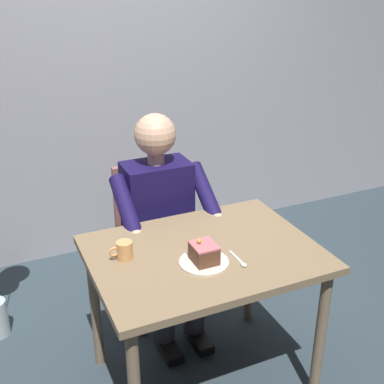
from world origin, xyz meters
name	(u,v)px	position (x,y,z in m)	size (l,w,h in m)	color
ground_plane	(202,377)	(0.00, 0.00, 0.00)	(14.00, 14.00, 0.00)	#303E46
cafe_rear_panel	(102,37)	(0.00, -1.56, 1.50)	(6.40, 0.12, 3.00)	#9FA0A6
dining_table	(204,268)	(0.00, 0.00, 0.65)	(1.01, 0.76, 0.75)	#856D4E
chair	(153,234)	(0.00, -0.69, 0.48)	(0.42, 0.42, 0.88)	#975B56
seated_person	(163,222)	(0.00, -0.52, 0.64)	(0.53, 0.58, 1.23)	#171041
dessert_plate	(204,262)	(0.04, 0.09, 0.75)	(0.22, 0.22, 0.01)	silver
cake_slice	(204,253)	(0.04, 0.09, 0.80)	(0.10, 0.12, 0.10)	brown
coffee_cup	(124,250)	(0.34, -0.08, 0.79)	(0.11, 0.07, 0.08)	#E39F5E
dessert_spoon	(240,261)	(-0.10, 0.15, 0.75)	(0.03, 0.14, 0.01)	silver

